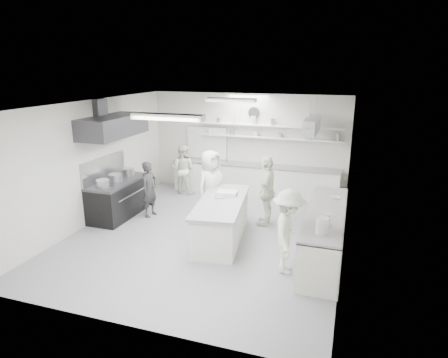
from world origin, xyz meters
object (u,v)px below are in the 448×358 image
(cook_back, at_px, (183,169))
(prep_island, at_px, (221,221))
(cook_stove, at_px, (150,189))
(right_counter, at_px, (325,234))
(stove, at_px, (119,199))
(back_counter, at_px, (254,180))

(cook_back, bearing_deg, prep_island, 125.01)
(prep_island, relative_size, cook_stove, 1.64)
(right_counter, xyz_separation_m, prep_island, (-2.26, 0.08, -0.03))
(stove, bearing_deg, cook_stove, 17.69)
(cook_stove, bearing_deg, stove, 116.75)
(back_counter, distance_m, prep_island, 3.32)
(back_counter, height_order, cook_back, cook_back)
(back_counter, relative_size, cook_back, 3.31)
(right_counter, xyz_separation_m, cook_back, (-4.44, 2.88, 0.28))
(stove, height_order, prep_island, stove)
(right_counter, xyz_separation_m, cook_stove, (-4.47, 0.85, 0.25))
(stove, distance_m, right_counter, 5.28)
(right_counter, height_order, prep_island, right_counter)
(stove, distance_m, cook_back, 2.43)
(right_counter, distance_m, prep_island, 2.26)
(back_counter, distance_m, cook_stove, 3.33)
(stove, relative_size, cook_back, 1.19)
(right_counter, height_order, cook_stove, cook_stove)
(back_counter, height_order, prep_island, back_counter)
(stove, xyz_separation_m, back_counter, (2.90, 2.80, 0.01))
(stove, distance_m, prep_island, 3.04)
(prep_island, xyz_separation_m, cook_stove, (-2.21, 0.77, 0.29))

